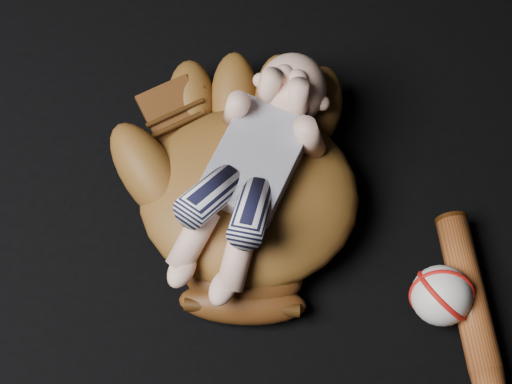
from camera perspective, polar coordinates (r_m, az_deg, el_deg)
baseball_glove at (r=1.11m, az=-0.53°, el=0.16°), size 0.46×0.50×0.14m
newborn_baby at (r=1.06m, az=-0.62°, el=1.33°), size 0.24×0.40×0.15m
baseball at (r=1.11m, az=13.34°, el=-7.34°), size 0.11×0.11×0.08m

